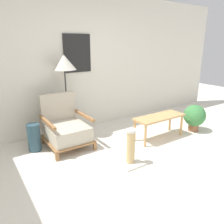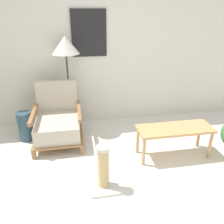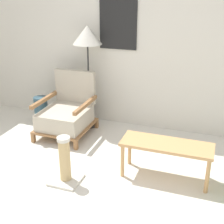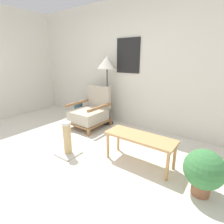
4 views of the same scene
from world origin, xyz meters
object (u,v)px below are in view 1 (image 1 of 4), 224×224
Objects in this scene: floor_lamp at (64,66)px; potted_plant at (195,116)px; coffee_table at (159,119)px; vase at (34,137)px; scratching_post at (131,151)px; armchair at (66,128)px.

floor_lamp is 2.81× the size of potted_plant.
vase is at bearing 159.44° from coffee_table.
potted_plant is 0.99× the size of scratching_post.
vase is (-0.71, -0.25, -1.11)m from floor_lamp.
floor_lamp is 1.91m from scratching_post.
armchair is 1.11m from floor_lamp.
coffee_table is at bearing -22.69° from armchair.
armchair is at bearing 161.86° from potted_plant.
armchair reaches higher than potted_plant.
floor_lamp is 1.99m from coffee_table.
coffee_table is 1.15m from scratching_post.
scratching_post reaches higher than potted_plant.
floor_lamp is at bearing 62.72° from armchair.
potted_plant is at bearing -9.20° from coffee_table.
scratching_post is at bearing -49.59° from vase.
vase is 0.84× the size of scratching_post.
coffee_table is (1.39, -1.04, -0.97)m from floor_lamp.
scratching_post is (-1.04, -0.46, -0.16)m from coffee_table.
scratching_post is at bearing -76.92° from floor_lamp.
floor_lamp is 3.29× the size of vase.
vase reaches higher than coffee_table.
potted_plant is (2.26, -1.18, -1.03)m from floor_lamp.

